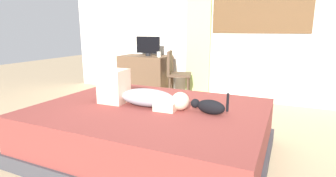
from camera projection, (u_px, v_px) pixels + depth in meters
The scene contains 10 objects.
ground_plane at pixel (161, 156), 2.63m from camera, with size 16.00×16.00×0.00m, color tan.
back_wall_with_window at pixel (227, 15), 4.54m from camera, with size 6.40×0.14×2.90m.
bed at pixel (150, 131), 2.63m from camera, with size 2.22×1.69×0.49m.
person_lying at pixel (139, 94), 2.61m from camera, with size 0.94×0.29×0.34m.
cat at pixel (209, 106), 2.35m from camera, with size 0.36×0.14×0.21m.
desk at pixel (146, 75), 4.99m from camera, with size 0.90×0.56×0.74m.
tv_monitor at pixel (148, 46), 4.84m from camera, with size 0.48×0.10×0.35m.
cup at pixel (159, 54), 4.67m from camera, with size 0.07×0.07×0.09m, color white.
chair_by_desk at pixel (175, 72), 4.55m from camera, with size 0.47×0.47×0.86m.
curtain_left at pixel (199, 25), 4.65m from camera, with size 0.44×0.06×2.60m, color #ADCC75.
Camera 1 is at (1.07, -2.17, 1.24)m, focal length 28.35 mm.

